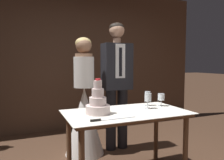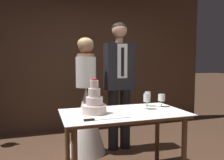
% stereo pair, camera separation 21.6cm
% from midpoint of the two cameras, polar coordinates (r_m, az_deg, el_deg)
% --- Properties ---
extents(wall_back, '(5.46, 0.12, 2.72)m').
position_cam_midpoint_polar(wall_back, '(4.34, -11.97, 5.49)').
color(wall_back, '#513828').
rests_on(wall_back, ground_plane).
extents(cake_table, '(1.33, 0.74, 0.75)m').
position_cam_midpoint_polar(cake_table, '(2.41, 1.21, -10.49)').
color(cake_table, brown).
rests_on(cake_table, ground_plane).
extents(tiered_cake, '(0.25, 0.25, 0.37)m').
position_cam_midpoint_polar(tiered_cake, '(2.29, -6.44, -6.13)').
color(tiered_cake, beige).
rests_on(tiered_cake, cake_table).
extents(cake_knife, '(0.46, 0.02, 0.02)m').
position_cam_midpoint_polar(cake_knife, '(2.05, -4.92, -10.28)').
color(cake_knife, silver).
rests_on(cake_knife, cake_table).
extents(wine_glass_near, '(0.07, 0.07, 0.18)m').
position_cam_midpoint_polar(wine_glass_near, '(2.72, 7.03, -4.11)').
color(wine_glass_near, silver).
rests_on(wine_glass_near, cake_table).
extents(wine_glass_middle, '(0.08, 0.08, 0.18)m').
position_cam_midpoint_polar(wine_glass_middle, '(2.55, 6.98, -4.73)').
color(wine_glass_middle, silver).
rests_on(wine_glass_middle, cake_table).
extents(wine_glass_far, '(0.08, 0.08, 0.15)m').
position_cam_midpoint_polar(wine_glass_far, '(2.72, 10.53, -4.56)').
color(wine_glass_far, silver).
rests_on(wine_glass_far, cake_table).
extents(bride, '(0.54, 0.54, 1.63)m').
position_cam_midpoint_polar(bride, '(3.11, -9.24, -8.11)').
color(bride, white).
rests_on(bride, ground_plane).
extents(groom, '(0.42, 0.25, 1.85)m').
position_cam_midpoint_polar(groom, '(3.19, -0.68, 0.47)').
color(groom, black).
rests_on(groom, ground_plane).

